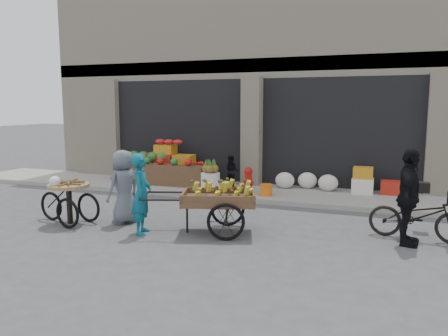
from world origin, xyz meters
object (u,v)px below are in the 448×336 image
at_px(orange_bucket, 266,190).
at_px(vendor_grey, 124,187).
at_px(seated_person, 232,172).
at_px(tricycle_cart, 69,197).
at_px(pineapple_bin, 210,182).
at_px(vendor_woman, 142,194).
at_px(bicycle, 418,216).
at_px(fire_hydrant, 248,180).
at_px(cyclist, 409,197).
at_px(banana_cart, 216,196).

bearing_deg(orange_bucket, vendor_grey, -124.58).
height_order(seated_person, tricycle_cart, seated_person).
distance_m(pineapple_bin, vendor_woman, 3.86).
xyz_separation_m(pineapple_bin, vendor_grey, (-0.60, -3.29, 0.40)).
bearing_deg(bicycle, pineapple_bin, 71.19).
bearing_deg(vendor_grey, bicycle, 116.18).
relative_size(pineapple_bin, vendor_grey, 0.34).
distance_m(fire_hydrant, tricycle_cart, 4.59).
bearing_deg(cyclist, tricycle_cart, 104.71).
xyz_separation_m(orange_bucket, bicycle, (3.47, -2.31, 0.18)).
relative_size(vendor_woman, vendor_grey, 1.01).
relative_size(fire_hydrant, banana_cart, 0.28).
distance_m(banana_cart, tricycle_cart, 3.13).
xyz_separation_m(fire_hydrant, vendor_woman, (-0.94, -3.78, 0.27)).
relative_size(tricycle_cart, vendor_grey, 0.95).
relative_size(pineapple_bin, cyclist, 0.30).
height_order(fire_hydrant, bicycle, bicycle).
xyz_separation_m(pineapple_bin, fire_hydrant, (1.10, -0.05, 0.13)).
height_order(pineapple_bin, orange_bucket, pineapple_bin).
relative_size(vendor_grey, cyclist, 0.89).
relative_size(fire_hydrant, cyclist, 0.41).
xyz_separation_m(seated_person, vendor_grey, (-1.00, -3.89, 0.18)).
xyz_separation_m(pineapple_bin, tricycle_cart, (-1.64, -3.74, 0.20)).
relative_size(vendor_woman, tricycle_cart, 1.06).
bearing_deg(cyclist, fire_hydrant, 60.40).
bearing_deg(tricycle_cart, bicycle, 19.23).
distance_m(orange_bucket, banana_cart, 3.23).
relative_size(fire_hydrant, tricycle_cart, 0.49).
height_order(orange_bucket, cyclist, cyclist).
bearing_deg(vendor_grey, pineapple_bin, -172.89).
bearing_deg(vendor_woman, fire_hydrant, -32.49).
bearing_deg(vendor_woman, orange_bucket, -39.63).
bearing_deg(vendor_woman, bicycle, -92.37).
xyz_separation_m(vendor_woman, cyclist, (4.71, 1.02, 0.09)).
height_order(fire_hydrant, vendor_woman, vendor_woman).
bearing_deg(orange_bucket, vendor_woman, -111.14).
distance_m(fire_hydrant, cyclist, 4.69).
relative_size(pineapple_bin, fire_hydrant, 0.73).
bearing_deg(vendor_grey, seated_person, -176.98).
xyz_separation_m(pineapple_bin, bicycle, (5.07, -2.41, 0.08)).
relative_size(tricycle_cart, cyclist, 0.85).
bearing_deg(vendor_grey, banana_cart, 107.19).
bearing_deg(vendor_grey, vendor_woman, 71.50).
height_order(banana_cart, bicycle, banana_cart).
xyz_separation_m(seated_person, banana_cart, (1.06, -3.90, 0.13)).
height_order(pineapple_bin, cyclist, cyclist).
relative_size(seated_person, tricycle_cart, 0.64).
relative_size(tricycle_cart, bicycle, 0.85).
xyz_separation_m(vendor_woman, vendor_grey, (-0.75, 0.55, -0.00)).
bearing_deg(fire_hydrant, cyclist, -36.23).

